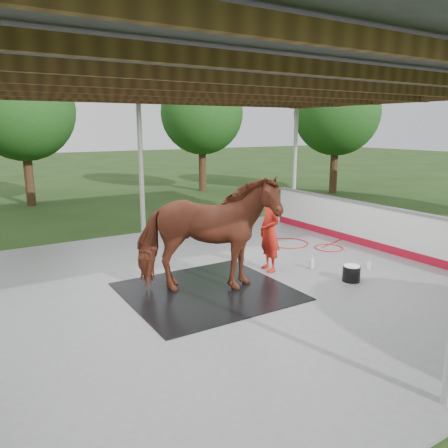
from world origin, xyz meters
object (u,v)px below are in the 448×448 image
dasher_board (381,229)px  horse (207,235)px  handler (270,232)px  wash_bucket (351,273)px

dasher_board → horse: 5.28m
handler → wash_bucket: 1.90m
horse → handler: bearing=-52.1°
horse → handler: size_ratio=1.51×
horse → wash_bucket: bearing=-85.2°
dasher_board → handler: size_ratio=4.57×
handler → wash_bucket: (1.01, -1.44, -0.71)m
dasher_board → handler: (-3.44, 0.18, 0.33)m
wash_bucket → horse: bearing=159.9°
handler → wash_bucket: handler is taller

